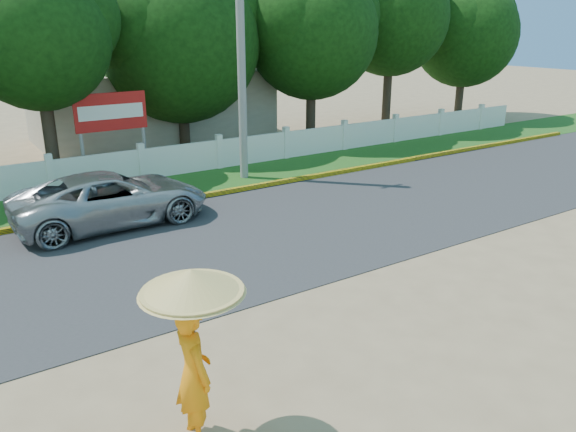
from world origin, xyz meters
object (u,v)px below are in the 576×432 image
object	(u,v)px
utility_pole	(241,45)
billboard	(111,116)
vehicle	(112,199)
monk_with_parasol	(193,331)

from	to	relation	value
utility_pole	billboard	size ratio (longest dim) A/B	3.08
vehicle	billboard	bearing A→B (deg)	-19.22
vehicle	monk_with_parasol	world-z (taller)	monk_with_parasol
utility_pole	monk_with_parasol	distance (m)	13.50
utility_pole	vehicle	distance (m)	6.95
vehicle	utility_pole	bearing A→B (deg)	-68.15
utility_pole	monk_with_parasol	size ratio (longest dim) A/B	3.78
billboard	vehicle	bearing A→B (deg)	-108.30
utility_pole	vehicle	bearing A→B (deg)	-157.23
vehicle	monk_with_parasol	size ratio (longest dim) A/B	2.15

